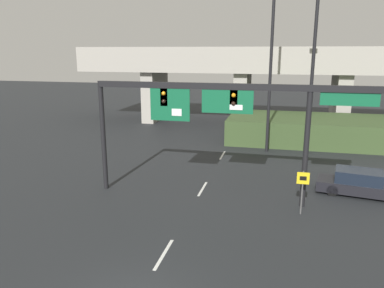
{
  "coord_description": "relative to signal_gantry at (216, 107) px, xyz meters",
  "views": [
    {
      "loc": [
        4.29,
        -9.47,
        7.99
      ],
      "look_at": [
        0.0,
        8.38,
        3.41
      ],
      "focal_mm": 35.0,
      "sensor_mm": 36.0,
      "label": 1
    }
  ],
  "objects": [
    {
      "name": "highway_light_pole_near",
      "position": [
        2.35,
        10.86,
        2.54
      ],
      "size": [
        0.7,
        0.36,
        14.56
      ],
      "color": "black",
      "rests_on": "ground"
    },
    {
      "name": "speed_limit_sign",
      "position": [
        4.57,
        -1.08,
        -3.63
      ],
      "size": [
        0.6,
        0.11,
        2.26
      ],
      "color": "#4C4C4C",
      "rests_on": "ground"
    },
    {
      "name": "grass_embankment",
      "position": [
        6.97,
        15.27,
        -4.02
      ],
      "size": [
        16.5,
        7.07,
        2.19
      ],
      "color": "#384C28",
      "rests_on": "ground"
    },
    {
      "name": "overpass_bridge",
      "position": [
        -0.97,
        22.72,
        0.69
      ],
      "size": [
        36.4,
        7.19,
        8.41
      ],
      "color": "#A39E93",
      "rests_on": "ground"
    },
    {
      "name": "signal_gantry",
      "position": [
        0.0,
        0.0,
        0.0
      ],
      "size": [
        14.76,
        0.44,
        6.37
      ],
      "color": "black",
      "rests_on": "ground"
    },
    {
      "name": "highway_light_pole_far",
      "position": [
        5.33,
        8.79,
        2.76
      ],
      "size": [
        0.7,
        0.36,
        15.0
      ],
      "color": "black",
      "rests_on": "ground"
    },
    {
      "name": "parked_sedan_near_right",
      "position": [
        7.94,
        2.47,
        -4.45
      ],
      "size": [
        5.02,
        2.56,
        1.44
      ],
      "rotation": [
        0.0,
        0.0,
        -0.16
      ],
      "color": "black",
      "rests_on": "ground"
    },
    {
      "name": "lane_markings",
      "position": [
        -0.97,
        5.03,
        -5.11
      ],
      "size": [
        0.14,
        40.36,
        0.01
      ],
      "color": "silver",
      "rests_on": "ground"
    }
  ]
}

